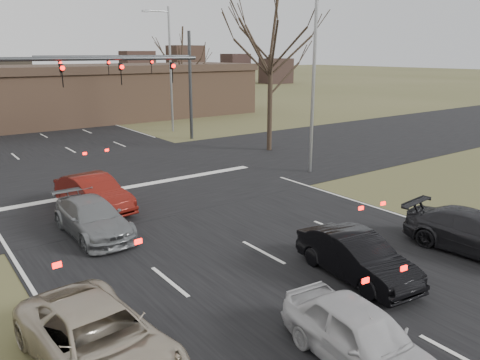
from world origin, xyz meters
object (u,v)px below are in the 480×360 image
Objects in this scene: mast_arm_near at (11,88)px; car_red_ahead at (94,193)px; car_silver_suv at (99,340)px; car_grey_ahead at (93,218)px; car_charcoal_sedan at (478,234)px; car_black_hatch at (357,256)px; building at (43,95)px; car_white_sedan at (362,337)px; streetlight_right_near at (312,70)px; streetlight_right_far at (168,64)px; mast_arm_far at (156,73)px.

car_red_ahead is (2.23, -2.34, -4.33)m from mast_arm_near.
mast_arm_near is 2.51× the size of car_silver_suv.
car_charcoal_sedan is at bearing -44.47° from car_grey_ahead.
car_red_ahead reaches higher than car_silver_suv.
building is at bearing 95.24° from car_black_hatch.
car_white_sedan reaches higher than car_black_hatch.
building reaches higher than car_silver_suv.
car_silver_suv is 1.08× the size of car_red_ahead.
car_silver_suv is 1.18× the size of car_black_hatch.
car_silver_suv is at bearing -95.69° from mast_arm_near.
car_charcoal_sedan is (3.72, -39.19, -1.97)m from building.
streetlight_right_near is at bearing 26.92° from car_silver_suv.
car_white_sedan is 0.85× the size of car_charcoal_sedan.
streetlight_right_far is 2.44× the size of car_black_hatch.
car_white_sedan is 7.86m from car_charcoal_sedan.
building reaches higher than car_black_hatch.
streetlight_right_far is 32.21m from car_white_sedan.
car_black_hatch reaches higher than car_silver_suv.
car_charcoal_sedan is at bearing 17.60° from car_white_sedan.
mast_arm_near is 15.11m from car_black_hatch.
streetlight_right_near is 17.01m from streetlight_right_far.
building is at bearing 77.42° from car_grey_ahead.
car_grey_ahead is at bearing -170.82° from streetlight_right_near.
car_black_hatch is at bearing -102.44° from mast_arm_far.
building is 26.14m from mast_arm_near.
car_grey_ahead is (-6.00, -30.07, -2.01)m from building.
car_silver_suv is 10.80m from car_red_ahead.
streetlight_right_far is (0.50, 17.00, 0.00)m from streetlight_right_near.
mast_arm_far is 2.74× the size of car_white_sedan.
mast_arm_far is 24.58m from car_charcoal_sedan.
building is 4.24× the size of streetlight_right_near.
mast_arm_near is 13.37m from car_silver_suv.
building is at bearing 72.18° from car_silver_suv.
car_black_hatch reaches higher than car_grey_ahead.
streetlight_right_near reaches higher than car_charcoal_sedan.
mast_arm_far is 2.30× the size of car_silver_suv.
car_silver_suv is at bearing 166.23° from car_charcoal_sedan.
car_silver_suv is (-8.48, -37.57, -1.99)m from building.
car_white_sedan is at bearing -40.45° from car_silver_suv.
car_white_sedan is at bearing -131.66° from car_black_hatch.
streetlight_right_near is 2.44× the size of car_black_hatch.
streetlight_right_near is at bearing -11.00° from car_red_ahead.
streetlight_right_far is at bearing 45.17° from car_red_ahead.
car_red_ahead is (-9.18, -12.34, -4.28)m from mast_arm_far.
streetlight_right_far is 2.10× the size of car_charcoal_sedan.
streetlight_right_near reaches higher than car_silver_suv.
car_white_sedan reaches higher than car_grey_ahead.
car_charcoal_sedan is at bearing -52.35° from mast_arm_near.
mast_arm_far reaches higher than car_charcoal_sedan.
streetlight_right_near reaches higher than car_grey_ahead.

